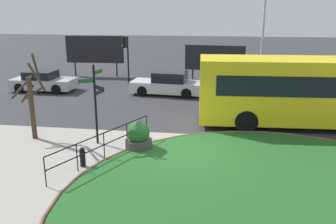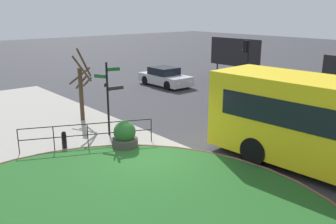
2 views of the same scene
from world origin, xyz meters
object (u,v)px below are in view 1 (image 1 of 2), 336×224
(car_near_lane, at_px, (43,81))
(car_far_lane, at_px, (168,84))
(billboard_left, at_px, (215,58))
(planter_near_signpost, at_px, (139,137))
(bollard_foreground, at_px, (83,157))
(bus_yellow, at_px, (327,91))
(signpost_directional, at_px, (96,98))
(lamppost_tall, at_px, (264,21))
(billboard_right, at_px, (95,50))
(street_tree_bare, at_px, (32,100))
(traffic_light_near, at_px, (126,49))

(car_near_lane, xyz_separation_m, car_far_lane, (8.30, 0.14, 0.04))
(billboard_left, relative_size, planter_near_signpost, 3.97)
(bollard_foreground, distance_m, bus_yellow, 11.07)
(signpost_directional, bearing_deg, bus_yellow, 20.62)
(lamppost_tall, bearing_deg, bollard_foreground, -117.14)
(billboard_left, bearing_deg, billboard_right, -177.05)
(billboard_right, distance_m, planter_near_signpost, 16.44)
(street_tree_bare, bearing_deg, billboard_left, 62.81)
(bollard_foreground, xyz_separation_m, car_far_lane, (1.31, 11.12, 0.30))
(lamppost_tall, bearing_deg, planter_near_signpost, -114.85)
(bollard_foreground, distance_m, lamppost_tall, 16.45)
(bollard_foreground, relative_size, billboard_left, 0.16)
(traffic_light_near, height_order, lamppost_tall, lamppost_tall)
(bus_yellow, bearing_deg, lamppost_tall, 100.49)
(bollard_foreground, xyz_separation_m, billboard_left, (4.11, 16.25, 1.29))
(bollard_foreground, relative_size, planter_near_signpost, 0.63)
(car_near_lane, relative_size, billboard_left, 0.92)
(car_far_lane, bearing_deg, billboard_left, -113.89)
(signpost_directional, xyz_separation_m, bollard_foreground, (0.22, -2.22, -1.52))
(billboard_right, distance_m, street_tree_bare, 14.45)
(billboard_left, bearing_deg, car_near_lane, -149.17)
(street_tree_bare, bearing_deg, planter_near_signpost, -7.28)
(traffic_light_near, bearing_deg, bus_yellow, 133.68)
(lamppost_tall, relative_size, street_tree_bare, 2.30)
(lamppost_tall, distance_m, street_tree_bare, 15.88)
(bollard_foreground, relative_size, traffic_light_near, 0.21)
(bus_yellow, xyz_separation_m, billboard_left, (-5.23, 10.44, -0.02))
(bus_yellow, xyz_separation_m, lamppost_tall, (-2.07, 8.37, 2.76))
(signpost_directional, bearing_deg, car_near_lane, 127.68)
(billboard_right, bearing_deg, billboard_left, -4.96)
(signpost_directional, xyz_separation_m, billboard_left, (4.33, 14.03, -0.23))
(signpost_directional, distance_m, car_far_lane, 9.11)
(planter_near_signpost, bearing_deg, traffic_light_near, 106.77)
(car_near_lane, bearing_deg, bollard_foreground, -57.40)
(car_far_lane, height_order, planter_near_signpost, car_far_lane)
(car_near_lane, xyz_separation_m, billboard_left, (11.09, 5.28, 1.04))
(lamppost_tall, relative_size, billboard_right, 1.78)
(car_far_lane, relative_size, planter_near_signpost, 4.10)
(car_near_lane, xyz_separation_m, planter_near_signpost, (8.53, -9.15, -0.12))
(street_tree_bare, bearing_deg, car_far_lane, 63.63)
(car_far_lane, bearing_deg, signpost_directional, 84.87)
(traffic_light_near, relative_size, street_tree_bare, 0.94)
(bollard_foreground, xyz_separation_m, billboard_right, (-5.36, 16.65, 1.72))
(car_far_lane, distance_m, traffic_light_near, 4.67)
(billboard_right, height_order, planter_near_signpost, billboard_right)
(bollard_foreground, distance_m, billboard_left, 16.81)
(lamppost_tall, bearing_deg, signpost_directional, -122.05)
(signpost_directional, relative_size, bus_yellow, 0.28)
(bollard_foreground, distance_m, traffic_light_near, 14.09)
(car_near_lane, height_order, street_tree_bare, street_tree_bare)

